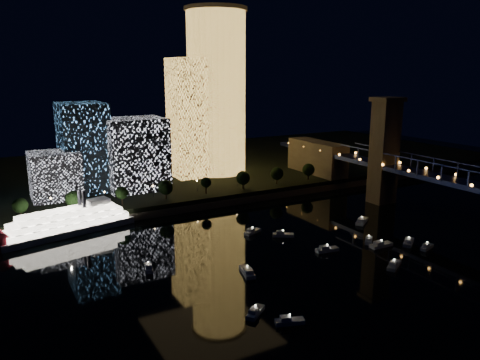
% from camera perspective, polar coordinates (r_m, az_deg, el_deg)
% --- Properties ---
extents(ground, '(520.00, 520.00, 0.00)m').
position_cam_1_polar(ground, '(158.91, 13.02, -10.08)').
color(ground, black).
rests_on(ground, ground).
extents(far_bank, '(420.00, 160.00, 5.00)m').
position_cam_1_polar(far_bank, '(291.34, -8.32, 1.30)').
color(far_bank, black).
rests_on(far_bank, ground).
extents(seawall, '(420.00, 6.00, 3.00)m').
position_cam_1_polar(seawall, '(222.23, -1.14, -2.57)').
color(seawall, '#6B5E4C').
rests_on(seawall, ground).
extents(tower_cylindrical, '(34.00, 34.00, 89.92)m').
position_cam_1_polar(tower_cylindrical, '(264.05, -2.87, 10.62)').
color(tower_cylindrical, '#FFBF51').
rests_on(tower_cylindrical, far_bank).
extents(tower_rectangular, '(19.95, 19.95, 63.48)m').
position_cam_1_polar(tower_rectangular, '(256.30, -6.13, 7.49)').
color(tower_rectangular, '#FFBF51').
rests_on(tower_rectangular, far_bank).
extents(midrise_blocks, '(98.17, 35.27, 42.16)m').
position_cam_1_polar(midrise_blocks, '(231.81, -18.65, 2.64)').
color(midrise_blocks, silver).
rests_on(midrise_blocks, far_bank).
extents(truss_bridge, '(13.00, 266.00, 50.00)m').
position_cam_1_polar(truss_bridge, '(203.68, 26.34, -1.15)').
color(truss_bridge, navy).
rests_on(truss_bridge, ground).
extents(riverboat, '(56.02, 22.86, 16.56)m').
position_cam_1_polar(riverboat, '(193.58, -20.95, -5.03)').
color(riverboat, silver).
rests_on(riverboat, ground).
extents(motorboats, '(99.96, 67.22, 2.78)m').
position_cam_1_polar(motorboats, '(166.60, 10.61, -8.54)').
color(motorboats, silver).
rests_on(motorboats, ground).
extents(esplanade_trees, '(166.12, 6.82, 8.91)m').
position_cam_1_polar(esplanade_trees, '(215.39, -7.70, -0.73)').
color(esplanade_trees, black).
rests_on(esplanade_trees, far_bank).
extents(street_lamps, '(132.70, 0.70, 5.65)m').
position_cam_1_polar(street_lamps, '(218.19, -10.56, -1.05)').
color(street_lamps, black).
rests_on(street_lamps, far_bank).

